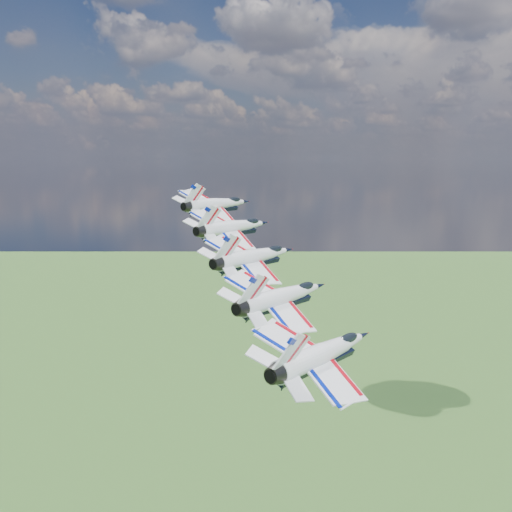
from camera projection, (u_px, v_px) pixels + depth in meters
The scene contains 5 objects.
jet_0 at pixel (218, 204), 96.34m from camera, with size 10.97×16.25×4.85m, color white, non-canonical shape.
jet_1 at pixel (235, 227), 85.35m from camera, with size 10.97×16.25×4.85m, color white, non-canonical shape.
jet_2 at pixel (256, 256), 74.35m from camera, with size 10.97×16.25×4.85m, color white, non-canonical shape.
jet_3 at pixel (285, 296), 63.35m from camera, with size 10.97×16.25×4.85m, color white, non-canonical shape.
jet_4 at pixel (325, 352), 52.36m from camera, with size 10.97×16.25×4.85m, color white, non-canonical shape.
Camera 1 is at (42.32, -57.44, 160.49)m, focal length 40.00 mm.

